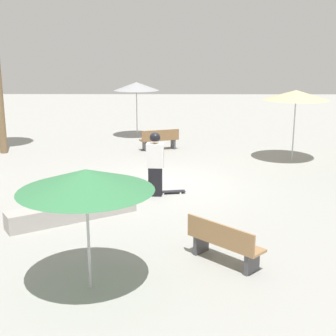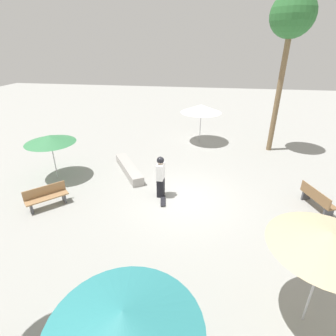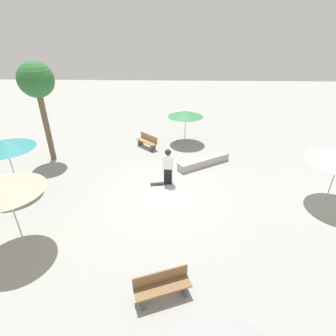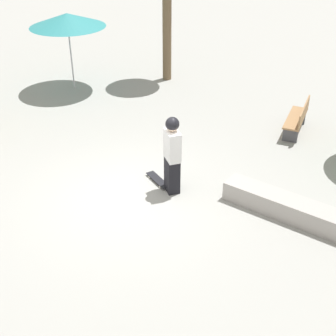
{
  "view_description": "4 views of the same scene",
  "coord_description": "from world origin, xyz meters",
  "px_view_note": "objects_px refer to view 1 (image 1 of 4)",
  "views": [
    {
      "loc": [
        13.73,
        0.39,
        4.04
      ],
      "look_at": [
        1.16,
        0.27,
        0.84
      ],
      "focal_mm": 50.0,
      "sensor_mm": 36.0,
      "label": 1
    },
    {
      "loc": [
        -0.8,
        9.38,
        5.99
      ],
      "look_at": [
        0.67,
        0.01,
        1.4
      ],
      "focal_mm": 28.0,
      "sensor_mm": 36.0,
      "label": 2
    },
    {
      "loc": [
        -10.11,
        -0.48,
        6.78
      ],
      "look_at": [
        0.87,
        -0.1,
        0.91
      ],
      "focal_mm": 28.0,
      "sensor_mm": 36.0,
      "label": 3
    },
    {
      "loc": [
        -2.32,
        -8.32,
        5.9
      ],
      "look_at": [
        0.83,
        -0.28,
        0.73
      ],
      "focal_mm": 50.0,
      "sensor_mm": 36.0,
      "label": 4
    }
  ],
  "objects_px": {
    "bench_far": "(159,140)",
    "shade_umbrella_grey": "(136,86)",
    "skateboard": "(171,192)",
    "concrete_ledge": "(73,211)",
    "shade_umbrella_tan": "(296,95)",
    "bench_near": "(224,243)",
    "skater_main": "(155,162)",
    "shade_umbrella_green": "(86,180)"
  },
  "relations": [
    {
      "from": "skater_main",
      "to": "shade_umbrella_grey",
      "type": "xyz_separation_m",
      "value": [
        -9.2,
        -1.2,
        1.39
      ]
    },
    {
      "from": "shade_umbrella_tan",
      "to": "shade_umbrella_grey",
      "type": "bearing_deg",
      "value": -128.23
    },
    {
      "from": "bench_far",
      "to": "shade_umbrella_grey",
      "type": "distance_m",
      "value": 3.73
    },
    {
      "from": "skateboard",
      "to": "shade_umbrella_grey",
      "type": "relative_size",
      "value": 0.32
    },
    {
      "from": "shade_umbrella_green",
      "to": "skater_main",
      "type": "bearing_deg",
      "value": 169.98
    },
    {
      "from": "bench_near",
      "to": "shade_umbrella_grey",
      "type": "xyz_separation_m",
      "value": [
        -13.55,
        -2.68,
        1.95
      ]
    },
    {
      "from": "skateboard",
      "to": "shade_umbrella_grey",
      "type": "height_order",
      "value": "shade_umbrella_grey"
    },
    {
      "from": "concrete_ledge",
      "to": "bench_far",
      "type": "xyz_separation_m",
      "value": [
        -8.22,
        1.88,
        0.21
      ]
    },
    {
      "from": "concrete_ledge",
      "to": "bench_far",
      "type": "height_order",
      "value": "bench_far"
    },
    {
      "from": "skateboard",
      "to": "shade_umbrella_grey",
      "type": "bearing_deg",
      "value": 90.75
    },
    {
      "from": "shade_umbrella_grey",
      "to": "shade_umbrella_green",
      "type": "distance_m",
      "value": 14.55
    },
    {
      "from": "concrete_ledge",
      "to": "shade_umbrella_tan",
      "type": "height_order",
      "value": "shade_umbrella_tan"
    },
    {
      "from": "bench_near",
      "to": "bench_far",
      "type": "distance_m",
      "value": 10.69
    },
    {
      "from": "concrete_ledge",
      "to": "shade_umbrella_green",
      "type": "relative_size",
      "value": 1.3
    },
    {
      "from": "shade_umbrella_green",
      "to": "bench_far",
      "type": "bearing_deg",
      "value": 175.61
    },
    {
      "from": "skateboard",
      "to": "concrete_ledge",
      "type": "height_order",
      "value": "concrete_ledge"
    },
    {
      "from": "skater_main",
      "to": "shade_umbrella_grey",
      "type": "bearing_deg",
      "value": 101.17
    },
    {
      "from": "bench_far",
      "to": "shade_umbrella_green",
      "type": "relative_size",
      "value": 0.72
    },
    {
      "from": "shade_umbrella_grey",
      "to": "skateboard",
      "type": "bearing_deg",
      "value": 10.41
    },
    {
      "from": "shade_umbrella_grey",
      "to": "concrete_ledge",
      "type": "bearing_deg",
      "value": -3.74
    },
    {
      "from": "bench_near",
      "to": "shade_umbrella_grey",
      "type": "relative_size",
      "value": 0.56
    },
    {
      "from": "shade_umbrella_grey",
      "to": "shade_umbrella_tan",
      "type": "relative_size",
      "value": 0.98
    },
    {
      "from": "skateboard",
      "to": "bench_near",
      "type": "height_order",
      "value": "bench_near"
    },
    {
      "from": "skater_main",
      "to": "skateboard",
      "type": "xyz_separation_m",
      "value": [
        -0.18,
        0.46,
        -0.92
      ]
    },
    {
      "from": "skater_main",
      "to": "shade_umbrella_tan",
      "type": "bearing_deg",
      "value": 45.01
    },
    {
      "from": "shade_umbrella_grey",
      "to": "shade_umbrella_tan",
      "type": "xyz_separation_m",
      "value": [
        4.85,
        6.16,
        0.06
      ]
    },
    {
      "from": "shade_umbrella_green",
      "to": "skateboard",
      "type": "bearing_deg",
      "value": 165.75
    },
    {
      "from": "bench_far",
      "to": "skateboard",
      "type": "bearing_deg",
      "value": -105.52
    },
    {
      "from": "shade_umbrella_tan",
      "to": "skater_main",
      "type": "bearing_deg",
      "value": -48.72
    },
    {
      "from": "skater_main",
      "to": "concrete_ledge",
      "type": "relative_size",
      "value": 0.61
    },
    {
      "from": "skateboard",
      "to": "bench_far",
      "type": "xyz_separation_m",
      "value": [
        -6.05,
        -0.51,
        0.37
      ]
    },
    {
      "from": "skater_main",
      "to": "shade_umbrella_tan",
      "type": "height_order",
      "value": "shade_umbrella_tan"
    },
    {
      "from": "skateboard",
      "to": "shade_umbrella_tan",
      "type": "relative_size",
      "value": 0.31
    },
    {
      "from": "skater_main",
      "to": "shade_umbrella_grey",
      "type": "distance_m",
      "value": 9.38
    },
    {
      "from": "skater_main",
      "to": "skateboard",
      "type": "height_order",
      "value": "skater_main"
    },
    {
      "from": "concrete_ledge",
      "to": "shade_umbrella_tan",
      "type": "relative_size",
      "value": 1.14
    },
    {
      "from": "skateboard",
      "to": "bench_far",
      "type": "distance_m",
      "value": 6.09
    },
    {
      "from": "skateboard",
      "to": "shade_umbrella_tan",
      "type": "bearing_deg",
      "value": 33.21
    },
    {
      "from": "skateboard",
      "to": "concrete_ledge",
      "type": "xyz_separation_m",
      "value": [
        2.17,
        -2.39,
        0.16
      ]
    },
    {
      "from": "shade_umbrella_tan",
      "to": "bench_far",
      "type": "bearing_deg",
      "value": -110.56
    },
    {
      "from": "skateboard",
      "to": "shade_umbrella_green",
      "type": "relative_size",
      "value": 0.36
    },
    {
      "from": "skateboard",
      "to": "bench_near",
      "type": "relative_size",
      "value": 0.57
    }
  ]
}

